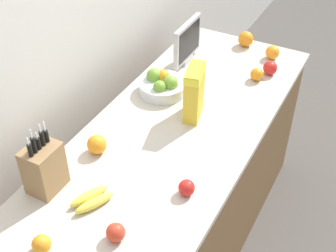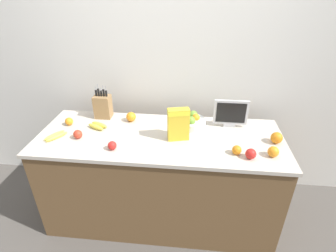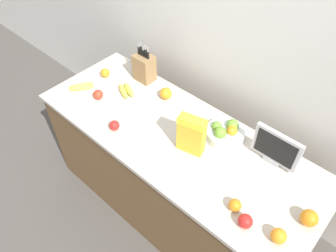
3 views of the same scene
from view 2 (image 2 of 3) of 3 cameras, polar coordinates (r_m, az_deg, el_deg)
ground_plane at (r=2.69m, az=-1.49°, el=-18.36°), size 14.00×14.00×0.00m
wall_back at (r=2.50m, az=-0.12°, el=13.33°), size 9.00×0.06×2.60m
counter at (r=2.38m, az=-1.63°, el=-11.19°), size 1.99×0.75×0.88m
knife_block at (r=2.44m, az=-13.99°, el=4.20°), size 0.14×0.11×0.32m
small_monitor at (r=2.25m, az=13.50°, el=2.77°), size 0.28×0.03×0.24m
cereal_box at (r=2.01m, az=2.28°, el=0.68°), size 0.18×0.11×0.26m
fruit_bowl at (r=2.25m, az=5.14°, el=1.04°), size 0.24×0.24×0.12m
banana_bunch_left at (r=2.30m, az=-15.06°, el=0.05°), size 0.19×0.15×0.04m
banana_bunch_right at (r=2.27m, az=-23.29°, el=-1.98°), size 0.16×0.19×0.03m
apple_rightmost at (r=2.19m, az=-19.04°, el=-1.71°), size 0.07×0.07×0.07m
apple_front at (r=1.98m, az=-12.06°, el=-4.17°), size 0.07×0.07×0.07m
apple_leftmost at (r=1.93m, az=17.57°, el=-5.79°), size 0.08×0.08×0.08m
orange_mid_right at (r=2.18m, az=22.57°, el=-2.39°), size 0.09×0.09×0.09m
orange_by_cereal at (r=2.34m, az=-8.05°, el=2.00°), size 0.09×0.09×0.09m
orange_front_center at (r=1.95m, az=14.74°, el=-5.08°), size 0.07×0.07×0.07m
orange_front_right at (r=2.42m, az=-20.74°, el=0.94°), size 0.07×0.07×0.07m
orange_near_bowl at (r=2.01m, az=21.94°, el=-5.21°), size 0.08×0.08×0.08m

